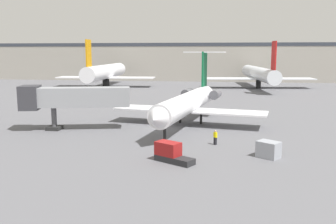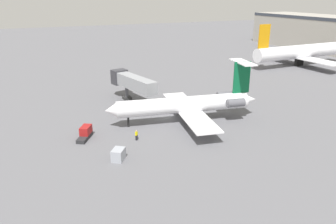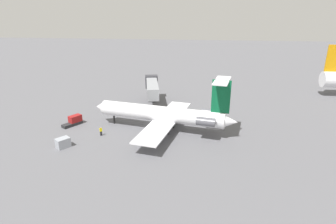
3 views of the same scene
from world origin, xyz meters
name	(u,v)px [view 3 (image 3 of 3)]	position (x,y,z in m)	size (l,w,h in m)	color
ground_plane	(156,123)	(0.00, 0.00, -0.05)	(400.00, 400.00, 0.10)	#5B5B60
regional_jet	(165,114)	(3.24, 2.32, 3.36)	(22.68, 28.22, 10.57)	white
jet_bridge	(152,87)	(-12.57, -3.29, 4.37)	(14.75, 6.14, 6.07)	gray
ground_crew_marshaller	(101,131)	(7.35, -8.85, 0.86)	(0.46, 0.47, 1.69)	black
baggage_tug_lead	(74,121)	(3.23, -16.17, 0.84)	(4.16, 3.23, 1.90)	#262628
cargo_container_uld	(63,143)	(12.74, -13.33, 0.83)	(2.62, 2.48, 1.66)	#999EA8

